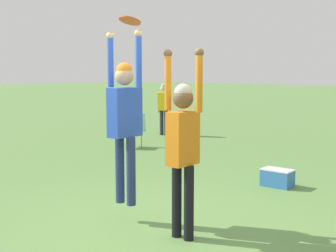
{
  "coord_description": "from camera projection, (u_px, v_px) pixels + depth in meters",
  "views": [
    {
      "loc": [
        3.83,
        -4.24,
        2.0
      ],
      "look_at": [
        -0.01,
        0.33,
        1.3
      ],
      "focal_mm": 50.0,
      "sensor_mm": 36.0,
      "label": 1
    }
  ],
  "objects": [
    {
      "name": "camping_chair_0",
      "position": [
        133.0,
        128.0,
        12.31
      ],
      "size": [
        0.69,
        0.75,
        0.91
      ],
      "rotation": [
        0.0,
        0.0,
        3.58
      ],
      "color": "gray",
      "rests_on": "ground_plane"
    },
    {
      "name": "ground_plane",
      "position": [
        152.0,
        230.0,
        5.91
      ],
      "size": [
        120.0,
        120.0,
        0.0
      ],
      "primitive_type": "plane",
      "color": "#608C47"
    },
    {
      "name": "person_jumping",
      "position": [
        125.0,
        113.0,
        6.07
      ],
      "size": [
        0.62,
        0.47,
        2.27
      ],
      "rotation": [
        0.0,
        0.0,
        1.58
      ],
      "color": "navy",
      "rests_on": "ground_plane"
    },
    {
      "name": "person_spectator_near",
      "position": [
        164.0,
        105.0,
        14.61
      ],
      "size": [
        0.55,
        0.41,
        1.62
      ],
      "rotation": [
        0.0,
        0.0,
        0.69
      ],
      "color": "#2D2D38",
      "rests_on": "ground_plane"
    },
    {
      "name": "frisbee",
      "position": [
        130.0,
        21.0,
        5.61
      ],
      "size": [
        0.27,
        0.26,
        0.1
      ],
      "color": "#E04C23"
    },
    {
      "name": "cooler_box",
      "position": [
        277.0,
        178.0,
        8.14
      ],
      "size": [
        0.53,
        0.32,
        0.31
      ],
      "color": "#336BB7",
      "rests_on": "ground_plane"
    },
    {
      "name": "person_defending",
      "position": [
        183.0,
        139.0,
        5.49
      ],
      "size": [
        0.56,
        0.41,
        2.26
      ],
      "rotation": [
        0.0,
        0.0,
        -1.56
      ],
      "color": "black",
      "rests_on": "ground_plane"
    }
  ]
}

